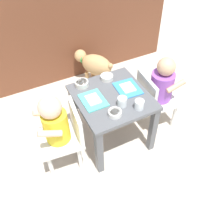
# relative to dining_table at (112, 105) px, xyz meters

# --- Properties ---
(ground_plane) EXTENTS (7.00, 7.00, 0.00)m
(ground_plane) POSITION_rel_dining_table_xyz_m (0.00, 0.00, -0.35)
(ground_plane) COLOR beige
(kitchen_cabinet_back) EXTENTS (2.11, 0.38, 1.04)m
(kitchen_cabinet_back) POSITION_rel_dining_table_xyz_m (0.00, 1.08, 0.17)
(kitchen_cabinet_back) COLOR brown
(kitchen_cabinet_back) RESTS_ON ground
(dining_table) EXTENTS (0.48, 0.51, 0.44)m
(dining_table) POSITION_rel_dining_table_xyz_m (0.00, 0.00, 0.00)
(dining_table) COLOR #515459
(dining_table) RESTS_ON ground
(seated_child_left) EXTENTS (0.31, 0.31, 0.62)m
(seated_child_left) POSITION_rel_dining_table_xyz_m (-0.40, -0.03, 0.03)
(seated_child_left) COLOR white
(seated_child_left) RESTS_ON ground
(seated_child_right) EXTENTS (0.30, 0.30, 0.61)m
(seated_child_right) POSITION_rel_dining_table_xyz_m (0.40, -0.01, 0.03)
(seated_child_right) COLOR white
(seated_child_right) RESTS_ON ground
(dog) EXTENTS (0.32, 0.38, 0.33)m
(dog) POSITION_rel_dining_table_xyz_m (0.17, 0.69, -0.13)
(dog) COLOR tan
(dog) RESTS_ON ground
(food_tray_left) EXTENTS (0.15, 0.19, 0.02)m
(food_tray_left) POSITION_rel_dining_table_xyz_m (-0.13, 0.02, 0.09)
(food_tray_left) COLOR #4CC6BC
(food_tray_left) RESTS_ON dining_table
(food_tray_right) EXTENTS (0.17, 0.20, 0.02)m
(food_tray_right) POSITION_rel_dining_table_xyz_m (0.13, 0.02, 0.09)
(food_tray_right) COLOR #388CD8
(food_tray_right) RESTS_ON dining_table
(water_cup_left) EXTENTS (0.06, 0.06, 0.06)m
(water_cup_left) POSITION_rel_dining_table_xyz_m (0.10, -0.18, 0.12)
(water_cup_left) COLOR white
(water_cup_left) RESTS_ON dining_table
(water_cup_right) EXTENTS (0.06, 0.06, 0.06)m
(water_cup_right) POSITION_rel_dining_table_xyz_m (0.02, -0.11, 0.11)
(water_cup_right) COLOR white
(water_cup_right) RESTS_ON dining_table
(veggie_bowl_far) EXTENTS (0.08, 0.08, 0.03)m
(veggie_bowl_far) POSITION_rel_dining_table_xyz_m (-0.07, -0.17, 0.11)
(veggie_bowl_far) COLOR white
(veggie_bowl_far) RESTS_ON dining_table
(cereal_bowl_left_side) EXTENTS (0.09, 0.09, 0.04)m
(cereal_bowl_left_side) POSITION_rel_dining_table_xyz_m (-0.14, 0.19, 0.11)
(cereal_bowl_left_side) COLOR silver
(cereal_bowl_left_side) RESTS_ON dining_table
(veggie_bowl_near) EXTENTS (0.09, 0.09, 0.03)m
(veggie_bowl_near) POSITION_rel_dining_table_xyz_m (0.05, 0.18, 0.11)
(veggie_bowl_near) COLOR silver
(veggie_bowl_near) RESTS_ON dining_table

